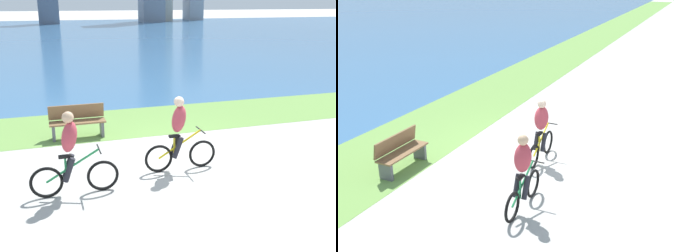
{
  "view_description": "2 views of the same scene",
  "coord_description": "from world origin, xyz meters",
  "views": [
    {
      "loc": [
        -3.07,
        -8.52,
        3.61
      ],
      "look_at": [
        -0.47,
        -0.27,
        0.91
      ],
      "focal_mm": 43.01,
      "sensor_mm": 36.0,
      "label": 1
    },
    {
      "loc": [
        -9.53,
        -4.16,
        4.68
      ],
      "look_at": [
        -0.7,
        0.14,
        0.95
      ],
      "focal_mm": 44.26,
      "sensor_mm": 36.0,
      "label": 2
    }
  ],
  "objects": [
    {
      "name": "cyclist_lead",
      "position": [
        -0.34,
        -0.68,
        0.83
      ],
      "size": [
        1.65,
        0.52,
        1.67
      ],
      "color": "black",
      "rests_on": "ground"
    },
    {
      "name": "bench_near_path",
      "position": [
        -2.27,
        2.27,
        0.45
      ],
      "size": [
        1.5,
        0.47,
        0.9
      ],
      "color": "brown",
      "rests_on": "ground"
    },
    {
      "name": "grass_strip_bayside",
      "position": [
        0.0,
        3.27,
        0.0
      ],
      "size": [
        120.0,
        3.13,
        0.01
      ],
      "primitive_type": "cube",
      "color": "#6B9947",
      "rests_on": "ground"
    },
    {
      "name": "ground_plane",
      "position": [
        0.0,
        0.0,
        0.0
      ],
      "size": [
        300.0,
        300.0,
        0.0
      ],
      "primitive_type": "plane",
      "color": "#B2AFA8"
    },
    {
      "name": "bay_water_surface",
      "position": [
        0.0,
        39.13,
        0.0
      ],
      "size": [
        300.0,
        68.59,
        0.0
      ],
      "primitive_type": "cube",
      "color": "#386693",
      "rests_on": "ground"
    },
    {
      "name": "cyclist_trailing",
      "position": [
        -2.68,
        -1.2,
        0.83
      ],
      "size": [
        1.7,
        0.52,
        1.67
      ],
      "color": "black",
      "rests_on": "ground"
    }
  ]
}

